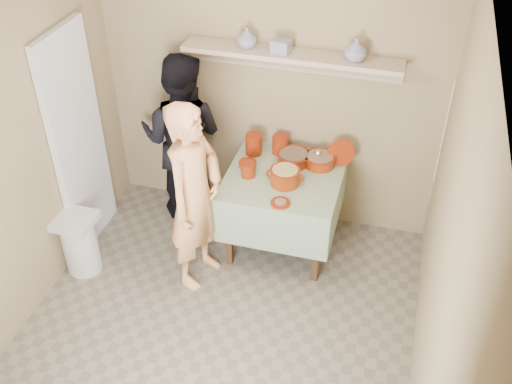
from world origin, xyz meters
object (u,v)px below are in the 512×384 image
(serving_table, at_px, (284,187))
(cazuela_rice, at_px, (285,175))
(person_cook, at_px, (195,198))
(trash_bin, at_px, (80,243))
(person_helper, at_px, (182,138))

(serving_table, bearing_deg, cazuela_rice, -74.16)
(person_cook, relative_size, cazuela_rice, 5.04)
(person_cook, distance_m, cazuela_rice, 0.77)
(serving_table, xyz_separation_m, trash_bin, (-1.59, -0.78, -0.36))
(person_cook, bearing_deg, trash_bin, 113.78)
(cazuela_rice, bearing_deg, serving_table, 105.84)
(person_cook, distance_m, person_helper, 0.92)
(trash_bin, bearing_deg, person_cook, 11.42)
(person_cook, distance_m, serving_table, 0.84)
(person_cook, distance_m, trash_bin, 1.16)
(person_cook, height_order, trash_bin, person_cook)
(cazuela_rice, relative_size, trash_bin, 0.59)
(person_cook, bearing_deg, serving_table, -33.20)
(person_helper, xyz_separation_m, trash_bin, (-0.58, -1.02, -0.54))
(serving_table, relative_size, cazuela_rice, 2.95)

